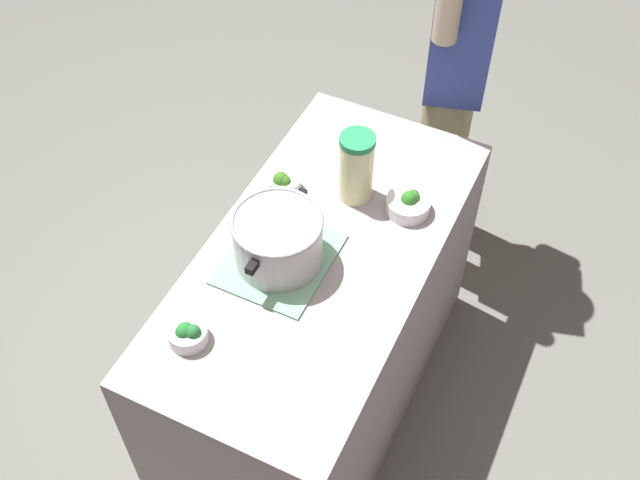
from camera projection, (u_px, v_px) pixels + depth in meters
ground_plane at (320, 394)px, 2.99m from camera, size 8.00×8.00×0.00m
counter_slab at (320, 331)px, 2.66m from camera, size 1.30×0.64×0.86m
dish_cloth at (279, 259)px, 2.30m from camera, size 0.34×0.29×0.01m
cooking_pot at (278, 239)px, 2.24m from camera, size 0.33×0.26×0.17m
lemonade_pitcher at (355, 167)px, 2.38m from camera, size 0.11×0.11×0.24m
broccoli_bowl_front at (187, 334)px, 2.11m from camera, size 0.11×0.11×0.07m
broccoli_bowl_center at (284, 183)px, 2.46m from camera, size 0.10×0.10×0.08m
broccoli_bowl_back at (409, 203)px, 2.41m from camera, size 0.14×0.14×0.08m
person_cook at (456, 66)px, 2.78m from camera, size 0.50×0.29×1.67m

